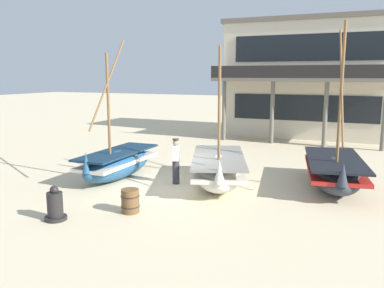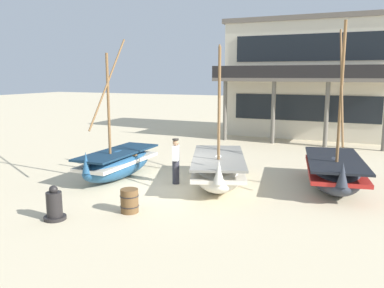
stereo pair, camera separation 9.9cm
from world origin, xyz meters
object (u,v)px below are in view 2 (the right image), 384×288
Objects in this scene: fishing_boat_near_left at (118,163)px; harbor_building_main at (311,78)px; fishing_boat_centre_large at (334,171)px; fishing_boat_far_right at (218,169)px; fisherman_by_hull at (176,162)px; capstan_winch at (54,206)px; wooden_barrel at (129,201)px.

fishing_boat_near_left is 15.95m from harbor_building_main.
fishing_boat_far_right is (-3.88, -1.31, -0.00)m from fishing_boat_centre_large.
fisherman_by_hull is 4.91m from capstan_winch.
fisherman_by_hull reaches higher than wooden_barrel.
fisherman_by_hull is at bearing 92.11° from wooden_barrel.
fishing_boat_near_left is at bearing -166.04° from fishing_boat_centre_large.
fishing_boat_centre_large is 7.32m from wooden_barrel.
fisherman_by_hull is 3.37m from wooden_barrel.
fishing_boat_far_right is 5.14× the size of capstan_winch.
fishing_boat_centre_large is at bearing 18.66° from fishing_boat_far_right.
fisherman_by_hull is (-5.38, -1.76, 0.23)m from fishing_boat_centre_large.
fishing_boat_near_left is 3.97m from fishing_boat_far_right.
fishing_boat_centre_large is 13.44m from harbor_building_main.
wooden_barrel is 0.07× the size of harbor_building_main.
capstan_winch is 1.40× the size of wooden_barrel.
fishing_boat_near_left is 0.50× the size of harbor_building_main.
fishing_boat_near_left is at bearing 102.03° from capstan_winch.
fisherman_by_hull is (2.42, 0.18, 0.23)m from fishing_boat_near_left.
harbor_building_main reaches higher than capstan_winch.
fishing_boat_near_left is at bearing -109.49° from harbor_building_main.
capstan_winch is at bearing -77.97° from fishing_boat_near_left.
fishing_boat_near_left is at bearing -170.89° from fishing_boat_far_right.
fisherman_by_hull is 2.41× the size of wooden_barrel.
fishing_boat_far_right is 14.52m from harbor_building_main.
harbor_building_main is at bearing 81.49° from wooden_barrel.
fishing_boat_far_right is at bearing -95.27° from harbor_building_main.
capstan_winch is at bearing -102.49° from harbor_building_main.
capstan_winch is at bearing -139.73° from wooden_barrel.
fishing_boat_centre_large is 0.53× the size of harbor_building_main.
wooden_barrel is at bearing -110.00° from fishing_boat_far_right.
capstan_winch is at bearing -107.38° from fisherman_by_hull.
fishing_boat_far_right is 4.03m from wooden_barrel.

